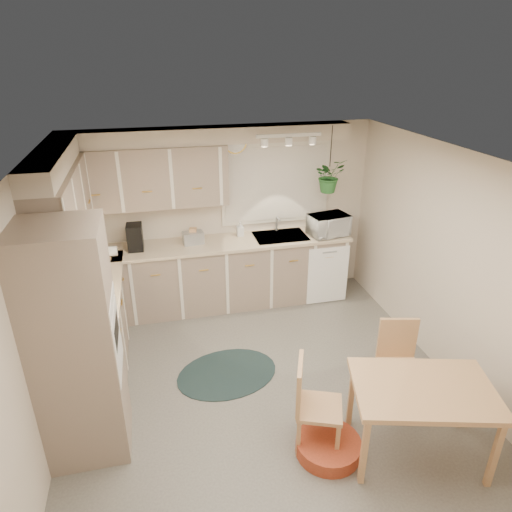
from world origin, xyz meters
The scene contains 35 objects.
floor centered at (0.00, 0.00, 0.00)m, with size 4.20×4.20×0.00m, color slate.
ceiling centered at (0.00, 0.00, 2.40)m, with size 4.20×4.20×0.00m, color white.
wall_back centered at (0.00, 2.10, 1.20)m, with size 4.00×0.04×2.40m, color beige.
wall_front centered at (0.00, -2.10, 1.20)m, with size 4.00×0.04×2.40m, color beige.
wall_left centered at (-2.00, 0.00, 1.20)m, with size 0.04×4.20×2.40m, color beige.
wall_right centered at (2.00, 0.00, 1.20)m, with size 0.04×4.20×2.40m, color beige.
base_cab_left centered at (-1.70, 0.88, 0.45)m, with size 0.60×1.85×0.90m, color gray.
base_cab_back centered at (-0.20, 1.80, 0.45)m, with size 3.60×0.60×0.90m, color gray.
counter_left centered at (-1.69, 0.88, 0.92)m, with size 0.64×1.89×0.04m, color #CCAF95.
counter_back centered at (-0.20, 1.79, 0.92)m, with size 3.64×0.64×0.04m, color #CCAF95.
oven_stack centered at (-1.68, -0.38, 1.05)m, with size 0.65×0.65×2.10m, color gray.
wall_oven_face centered at (-1.35, -0.38, 1.05)m, with size 0.02×0.56×0.58m, color white.
upper_cab_left centered at (-1.82, 1.00, 1.83)m, with size 0.35×2.00×0.75m, color gray.
upper_cab_back centered at (-1.00, 1.93, 1.83)m, with size 2.00×0.35×0.75m, color gray.
soffit_left centered at (-1.85, 1.00, 2.30)m, with size 0.30×2.00×0.20m, color beige.
soffit_back centered at (-0.20, 1.95, 2.30)m, with size 3.60×0.30×0.20m, color beige.
cooktop centered at (-1.68, 0.30, 0.94)m, with size 0.52×0.58×0.02m, color white.
range_hood centered at (-1.70, 0.30, 1.40)m, with size 0.40×0.60×0.14m, color white.
window_blinds centered at (0.70, 2.07, 1.60)m, with size 1.40×0.02×1.00m, color white.
window_frame centered at (0.70, 2.08, 1.60)m, with size 1.50×0.02×1.10m, color silver.
sink centered at (0.70, 1.80, 0.90)m, with size 0.70×0.48×0.10m, color #9B9EA2.
dishwasher_front centered at (1.30, 1.49, 0.42)m, with size 0.58×0.01×0.83m, color white.
track_light_bar centered at (0.70, 1.55, 2.33)m, with size 0.80×0.04×0.04m, color white.
wall_clock centered at (0.15, 2.07, 2.18)m, with size 0.30×0.30×0.03m, color gold.
dining_table centered at (1.08, -1.15, 0.36)m, with size 1.15×0.77×0.72m, color tan.
chair_left centered at (0.29, -0.86, 0.43)m, with size 0.41×0.41×0.87m, color tan.
chair_back centered at (1.25, -0.53, 0.43)m, with size 0.40×0.40×0.86m, color tan.
braided_rug centered at (-0.33, 0.28, 0.01)m, with size 1.12×0.84×0.01m, color black.
pet_bed centered at (0.35, -0.98, 0.07)m, with size 0.58×0.58×0.13m, color #B03D23.
microwave centered at (1.35, 1.70, 1.12)m, with size 0.52×0.29×0.35m, color white.
soap_bottle centered at (0.17, 1.95, 0.99)m, with size 0.09×0.20×0.09m, color white.
hanging_plant centered at (1.31, 1.70, 1.72)m, with size 0.39×0.43×0.34m, color #265F27.
coffee_maker centered at (-1.21, 1.80, 1.11)m, with size 0.19×0.23×0.34m, color black.
toaster centered at (-0.48, 1.82, 1.02)m, with size 0.26×0.15×0.16m, color #9B9EA2.
knife_block centered at (-0.47, 1.85, 1.04)m, with size 0.09×0.09×0.20m, color tan.
Camera 1 is at (-0.97, -3.72, 3.26)m, focal length 32.00 mm.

